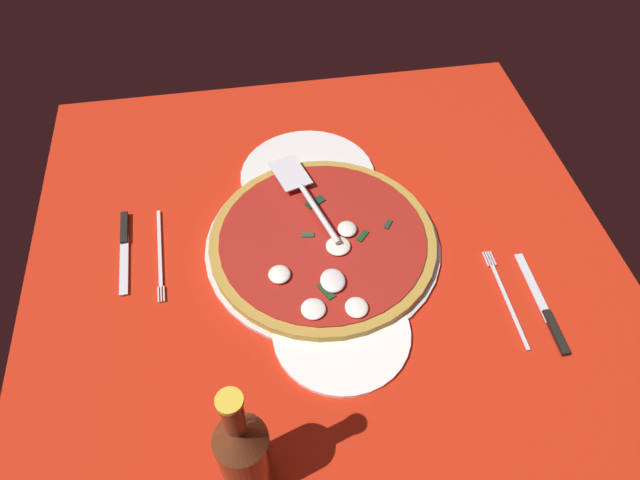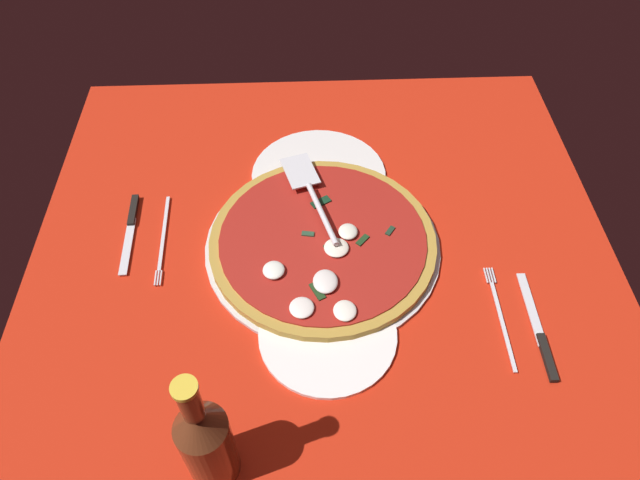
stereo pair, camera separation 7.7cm
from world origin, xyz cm
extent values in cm
cube|color=red|center=(0.00, 0.00, -0.40)|extent=(99.97, 99.97, 0.80)
cube|color=white|center=(-36.35, -27.27, 0.05)|extent=(9.09, 9.09, 0.10)
cube|color=white|center=(-36.35, -9.09, 0.05)|extent=(9.09, 9.09, 0.10)
cube|color=white|center=(-36.35, 9.09, 0.05)|extent=(9.09, 9.09, 0.10)
cube|color=white|center=(-27.27, -36.35, 0.05)|extent=(9.09, 9.09, 0.10)
cube|color=white|center=(-27.27, -18.18, 0.05)|extent=(9.09, 9.09, 0.10)
cube|color=white|center=(-27.27, 0.00, 0.05)|extent=(9.09, 9.09, 0.10)
cube|color=silver|center=(-27.27, 18.18, 0.05)|extent=(9.09, 9.09, 0.10)
cube|color=white|center=(-27.27, 36.35, 0.05)|extent=(9.09, 9.09, 0.10)
cube|color=silver|center=(-18.18, -45.44, 0.05)|extent=(9.09, 9.09, 0.10)
cube|color=white|center=(-18.18, -27.27, 0.05)|extent=(9.09, 9.09, 0.10)
cube|color=white|center=(-18.18, -9.09, 0.05)|extent=(9.09, 9.09, 0.10)
cube|color=white|center=(-18.18, 9.09, 0.05)|extent=(9.09, 9.09, 0.10)
cube|color=silver|center=(-18.18, 27.27, 0.05)|extent=(9.09, 9.09, 0.10)
cube|color=silver|center=(-18.18, 45.44, 0.05)|extent=(9.09, 9.09, 0.10)
cube|color=white|center=(-9.09, -36.35, 0.05)|extent=(9.09, 9.09, 0.10)
cube|color=silver|center=(-9.09, -18.18, 0.05)|extent=(9.09, 9.09, 0.10)
cube|color=white|center=(-9.09, 0.00, 0.05)|extent=(9.09, 9.09, 0.10)
cube|color=silver|center=(-9.09, 18.18, 0.05)|extent=(9.09, 9.09, 0.10)
cube|color=silver|center=(-9.09, 36.35, 0.05)|extent=(9.09, 9.09, 0.10)
cube|color=white|center=(0.00, -45.44, 0.05)|extent=(9.09, 9.09, 0.10)
cube|color=white|center=(0.00, -27.27, 0.05)|extent=(9.09, 9.09, 0.10)
cube|color=white|center=(0.00, -9.09, 0.05)|extent=(9.09, 9.09, 0.10)
cube|color=white|center=(0.00, 9.09, 0.05)|extent=(9.09, 9.09, 0.10)
cube|color=white|center=(0.00, 27.27, 0.05)|extent=(9.09, 9.09, 0.10)
cube|color=white|center=(0.00, 45.44, 0.05)|extent=(9.09, 9.09, 0.10)
cube|color=white|center=(9.09, -36.35, 0.05)|extent=(9.09, 9.09, 0.10)
cube|color=silver|center=(9.09, -18.18, 0.05)|extent=(9.09, 9.09, 0.10)
cube|color=white|center=(9.09, 0.00, 0.05)|extent=(9.09, 9.09, 0.10)
cube|color=white|center=(9.09, 18.18, 0.05)|extent=(9.09, 9.09, 0.10)
cube|color=white|center=(9.09, 36.35, 0.05)|extent=(9.09, 9.09, 0.10)
cube|color=white|center=(18.18, -45.44, 0.05)|extent=(9.09, 9.09, 0.10)
cube|color=white|center=(18.18, -27.27, 0.05)|extent=(9.09, 9.09, 0.10)
cube|color=white|center=(18.18, -9.09, 0.05)|extent=(9.09, 9.09, 0.10)
cube|color=white|center=(18.18, 9.09, 0.05)|extent=(9.09, 9.09, 0.10)
cube|color=white|center=(18.18, 27.27, 0.05)|extent=(9.09, 9.09, 0.10)
cube|color=white|center=(18.18, 45.44, 0.05)|extent=(9.09, 9.09, 0.10)
cube|color=white|center=(27.27, -36.35, 0.05)|extent=(9.09, 9.09, 0.10)
cube|color=white|center=(27.27, -18.18, 0.05)|extent=(9.09, 9.09, 0.10)
cube|color=white|center=(27.27, 0.00, 0.05)|extent=(9.09, 9.09, 0.10)
cube|color=white|center=(27.27, 18.18, 0.05)|extent=(9.09, 9.09, 0.10)
cube|color=white|center=(27.27, 36.35, 0.05)|extent=(9.09, 9.09, 0.10)
cube|color=white|center=(36.35, -45.44, 0.05)|extent=(9.09, 9.09, 0.10)
cube|color=white|center=(36.35, -27.27, 0.05)|extent=(9.09, 9.09, 0.10)
cube|color=white|center=(36.35, -9.09, 0.05)|extent=(9.09, 9.09, 0.10)
cube|color=white|center=(36.35, 9.09, 0.05)|extent=(9.09, 9.09, 0.10)
cube|color=white|center=(36.35, 27.27, 0.05)|extent=(9.09, 9.09, 0.10)
cube|color=white|center=(36.35, 45.44, 0.05)|extent=(9.09, 9.09, 0.10)
cube|color=white|center=(45.44, -36.35, 0.05)|extent=(9.09, 9.09, 0.10)
cube|color=silver|center=(45.44, -18.18, 0.05)|extent=(9.09, 9.09, 0.10)
cube|color=white|center=(45.44, 0.00, 0.05)|extent=(9.09, 9.09, 0.10)
cube|color=white|center=(45.44, 18.18, 0.05)|extent=(9.09, 9.09, 0.10)
cube|color=white|center=(45.44, 36.35, 0.05)|extent=(9.09, 9.09, 0.10)
cylinder|color=silver|center=(1.80, 0.46, 0.59)|extent=(40.42, 40.42, 0.98)
cylinder|color=white|center=(-15.86, 0.28, 0.60)|extent=(21.27, 21.27, 1.00)
cylinder|color=silver|center=(19.22, 0.46, 0.60)|extent=(25.65, 25.65, 1.00)
cylinder|color=#B08935|center=(1.80, 0.46, 1.78)|extent=(38.79, 38.79, 1.41)
cylinder|color=maroon|center=(1.80, 0.46, 2.63)|extent=(35.40, 35.40, 0.30)
ellipsoid|color=white|center=(-12.55, 3.86, 3.27)|extent=(3.93, 3.86, 0.97)
ellipsoid|color=silver|center=(-0.94, -2.15, 3.26)|extent=(4.13, 4.16, 0.96)
ellipsoid|color=silver|center=(-7.88, 0.32, 3.40)|extent=(4.68, 4.00, 1.24)
ellipsoid|color=white|center=(-5.27, 8.22, 3.37)|extent=(3.69, 3.57, 1.18)
ellipsoid|color=white|center=(-13.35, -2.73, 3.25)|extent=(3.84, 3.60, 0.93)
ellipsoid|color=white|center=(2.41, -4.34, 3.37)|extent=(3.55, 3.29, 1.17)
cube|color=#1D381A|center=(-9.36, 1.33, 2.93)|extent=(3.67, 2.67, 0.30)
cube|color=#1B391B|center=(0.80, -6.70, 2.93)|extent=(2.62, 2.50, 0.30)
cube|color=#1D401F|center=(-0.87, -1.10, 2.93)|extent=(2.59, 2.32, 0.30)
cube|color=#274630|center=(2.54, 2.50, 2.93)|extent=(1.29, 2.25, 0.30)
cube|color=#1E3624|center=(2.66, -11.60, 2.93)|extent=(2.24, 1.92, 0.30)
cube|color=#13351F|center=(9.90, -0.33, 2.93)|extent=(3.17, 3.89, 0.30)
cube|color=silver|center=(16.77, 3.57, 4.17)|extent=(9.59, 7.59, 0.30)
cylinder|color=silver|center=(5.73, 0.28, 4.52)|extent=(14.31, 5.14, 1.00)
cube|color=white|center=(-15.46, -29.80, 0.40)|extent=(20.01, 11.75, 0.60)
cube|color=silver|center=(-15.43, -27.21, 0.83)|extent=(16.07, 0.79, 0.25)
cube|color=silver|center=(-5.91, -27.98, 0.83)|extent=(3.00, 0.26, 0.25)
cube|color=silver|center=(-5.90, -27.54, 0.83)|extent=(3.00, 0.26, 0.25)
cube|color=silver|center=(-5.90, -27.10, 0.83)|extent=(3.00, 0.26, 0.25)
cube|color=silver|center=(-5.89, -26.66, 0.83)|extent=(3.00, 0.26, 0.25)
cube|color=black|center=(-21.31, -32.32, 1.10)|extent=(7.77, 1.29, 0.80)
cube|color=silver|center=(-12.58, -32.42, 0.83)|extent=(13.60, 1.56, 0.25)
cube|color=silver|center=(5.69, 30.78, 0.40)|extent=(18.58, 13.87, 0.60)
cube|color=silver|center=(5.80, 27.81, 0.83)|extent=(17.07, 1.23, 0.25)
cube|color=silver|center=(-4.24, 27.88, 0.83)|extent=(3.01, 0.33, 0.25)
cube|color=silver|center=(-4.22, 27.44, 0.83)|extent=(3.01, 0.33, 0.25)
cube|color=silver|center=(-4.21, 27.00, 0.83)|extent=(3.01, 0.33, 0.25)
cube|color=black|center=(10.97, 33.95, 1.10)|extent=(7.23, 1.46, 0.80)
cube|color=silver|center=(2.89, 33.65, 0.83)|extent=(12.63, 1.86, 0.25)
cylinder|color=#5C2B17|center=(-35.09, 15.64, 6.90)|extent=(6.50, 6.50, 13.59)
cone|color=#5C2B17|center=(-35.09, 15.64, 15.68)|extent=(6.50, 6.50, 3.97)
cylinder|color=#5C2B17|center=(-35.09, 15.64, 20.63)|extent=(2.52, 2.52, 5.93)
cylinder|color=gold|center=(-35.09, 15.64, 23.89)|extent=(2.90, 2.90, 0.60)
camera|label=1|loc=(-60.47, 10.71, 78.07)|focal=32.47mm
camera|label=2|loc=(-61.25, 3.02, 78.07)|focal=32.47mm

